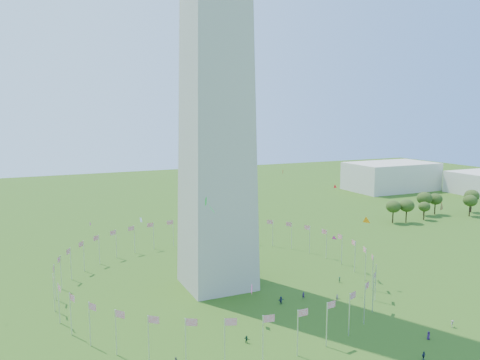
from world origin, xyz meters
The scene contains 4 objects.
flag_ring centered at (0.00, 50.00, 4.50)m, with size 80.24×80.24×9.00m.
gov_building_east_a centered at (150.00, 150.00, 8.00)m, with size 50.00×30.00×16.00m, color beige.
kites_aloft centered at (8.91, 24.21, 20.35)m, with size 111.02×77.71×36.55m.
tree_line_east centered at (115.67, 85.48, 4.79)m, with size 53.39×15.74×10.33m.
Camera 1 is at (-43.85, -59.86, 45.09)m, focal length 35.00 mm.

